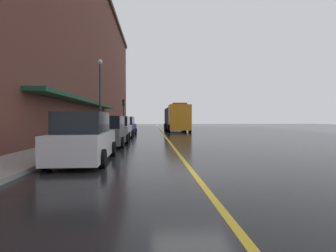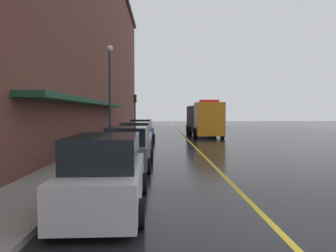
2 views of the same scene
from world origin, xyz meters
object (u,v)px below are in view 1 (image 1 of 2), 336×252
object	(u,v)px
parked_car_2	(119,129)
street_lamp_left	(100,89)
parking_meter_1	(113,125)
traffic_light_near	(124,109)
parking_meter_0	(92,128)
parked_car_3	(126,126)
parked_car_0	(84,139)
parked_car_1	(109,132)
utility_truck	(176,118)

from	to	relation	value
parked_car_2	street_lamp_left	world-z (taller)	street_lamp_left
parking_meter_1	traffic_light_near	bearing A→B (deg)	89.66
parking_meter_1	parking_meter_0	bearing A→B (deg)	-90.00
parked_car_2	traffic_light_near	size ratio (longest dim) A/B	1.14
parked_car_3	traffic_light_near	distance (m)	10.47
parked_car_0	parking_meter_1	distance (m)	17.67
parked_car_3	parking_meter_1	world-z (taller)	parked_car_3
parked_car_2	parking_meter_0	size ratio (longest dim) A/B	3.68
parked_car_1	street_lamp_left	distance (m)	9.13
parking_meter_0	parked_car_1	bearing A→B (deg)	-53.19
parking_meter_1	traffic_light_near	world-z (taller)	traffic_light_near
utility_truck	parked_car_3	bearing A→B (deg)	-40.67
parked_car_2	traffic_light_near	distance (m)	16.65
parked_car_3	parking_meter_0	world-z (taller)	parked_car_3
parked_car_0	traffic_light_near	bearing A→B (deg)	1.43
street_lamp_left	parked_car_0	bearing A→B (deg)	-81.67
parked_car_1	utility_truck	distance (m)	20.09
parked_car_1	street_lamp_left	xyz separation A→B (m)	(-2.06, 8.16, 3.55)
parked_car_0	traffic_light_near	xyz separation A→B (m)	(-1.42, 28.00, 2.27)
parking_meter_1	utility_truck	bearing A→B (deg)	45.80
parked_car_2	street_lamp_left	xyz separation A→B (m)	(-1.98, 2.67, 3.53)
parked_car_2	utility_truck	bearing A→B (deg)	-24.08
parked_car_3	street_lamp_left	distance (m)	5.44
parked_car_0	parking_meter_0	distance (m)	8.15
parked_car_0	street_lamp_left	xyz separation A→B (m)	(-2.08, 14.22, 3.52)
traffic_light_near	street_lamp_left	bearing A→B (deg)	-92.75
utility_truck	parking_meter_1	size ratio (longest dim) A/B	7.01
parked_car_1	parking_meter_1	distance (m)	11.63
parking_meter_1	parked_car_1	bearing A→B (deg)	-82.79
parked_car_0	utility_truck	world-z (taller)	utility_truck
parked_car_1	parked_car_3	distance (m)	11.80
parking_meter_1	street_lamp_left	size ratio (longest dim) A/B	0.19
parked_car_2	parked_car_3	xyz separation A→B (m)	(0.00, 6.31, 0.01)
utility_truck	parking_meter_1	world-z (taller)	utility_truck
parked_car_2	parked_car_3	distance (m)	6.31
utility_truck	street_lamp_left	distance (m)	13.87
parked_car_3	parking_meter_0	size ratio (longest dim) A/B	3.36
parking_meter_1	street_lamp_left	world-z (taller)	street_lamp_left
parked_car_3	parking_meter_0	xyz separation A→B (m)	(-1.39, -9.85, 0.18)
parking_meter_0	traffic_light_near	xyz separation A→B (m)	(0.06, 19.98, 2.10)
parked_car_3	parking_meter_0	bearing A→B (deg)	174.12
parked_car_0	parked_car_2	bearing A→B (deg)	-0.99
parking_meter_0	parked_car_3	bearing A→B (deg)	81.99
parked_car_2	parking_meter_0	xyz separation A→B (m)	(-1.38, -3.54, 0.19)
traffic_light_near	parked_car_1	bearing A→B (deg)	-86.35
parked_car_0	parking_meter_0	world-z (taller)	parked_car_0
utility_truck	parked_car_2	bearing A→B (deg)	-25.16
parked_car_0	parking_meter_1	world-z (taller)	parked_car_0
parked_car_3	utility_truck	world-z (taller)	utility_truck
parked_car_1	parked_car_2	xyz separation A→B (m)	(-0.08, 5.49, 0.02)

